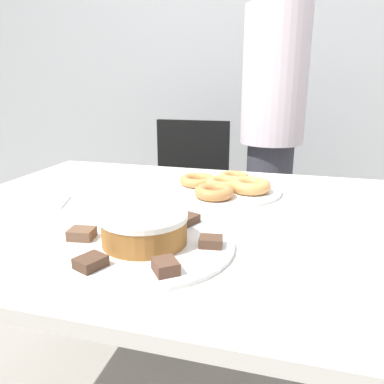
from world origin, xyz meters
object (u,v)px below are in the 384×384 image
Objects in this scene: plate_donuts at (223,189)px; frosted_cake at (144,228)px; plate_cake at (145,244)px; office_chair_left at (186,212)px; person_standing at (272,129)px; napkin at (41,203)px.

frosted_cake is (-0.08, -0.47, 0.04)m from plate_donuts.
plate_cake is 0.04m from frosted_cake.
office_chair_left is 1.18m from frosted_cake.
frosted_cake is at bearing -98.84° from person_standing.
frosted_cake is at bearing -79.17° from office_chair_left.
office_chair_left is 0.97m from napkin.
plate_cake reaches higher than napkin.
frosted_cake is 0.45m from napkin.
frosted_cake is at bearing -100.07° from plate_donuts.
person_standing reaches higher than plate_donuts.
napkin is (-0.49, -0.27, -0.00)m from plate_donuts.
plate_cake is at bearing 0.00° from frosted_cake.
plate_cake is 0.48m from plate_donuts.
office_chair_left is at bearing -166.73° from person_standing.
office_chair_left reaches higher than napkin.
frosted_cake is (-0.19, -1.19, -0.08)m from person_standing.
plate_donuts is 0.48m from frosted_cake.
office_chair_left is (-0.41, -0.10, -0.44)m from person_standing.
plate_cake and plate_donuts have the same top height.
frosted_cake reaches higher than plate_cake.
plate_donuts is at bearing 29.19° from napkin.
person_standing is 1.21m from frosted_cake.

